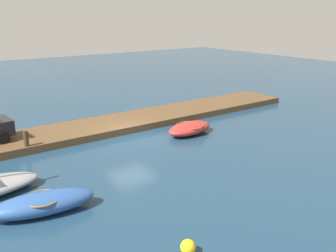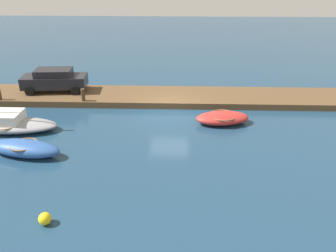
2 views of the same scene
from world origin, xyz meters
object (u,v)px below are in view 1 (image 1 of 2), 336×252
Objects in this scene: rowboat_blue at (43,203)px; mooring_post_west at (26,139)px; marker_buoy at (188,247)px; rowboat_red at (190,128)px.

rowboat_blue is 4.75× the size of mooring_post_west.
rowboat_blue is 5.58m from marker_buoy.
mooring_post_west is at bearing -91.39° from rowboat_blue.
rowboat_blue is (10.05, 4.09, 0.05)m from rowboat_red.
mooring_post_west is 11.36m from marker_buoy.
mooring_post_west is 1.72× the size of marker_buoy.
mooring_post_west is at bearing -22.80° from rowboat_red.
rowboat_blue is at bearing -60.79° from marker_buoy.
rowboat_blue is at bearing 13.96° from rowboat_red.
marker_buoy is (7.33, 8.97, -0.12)m from rowboat_red.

